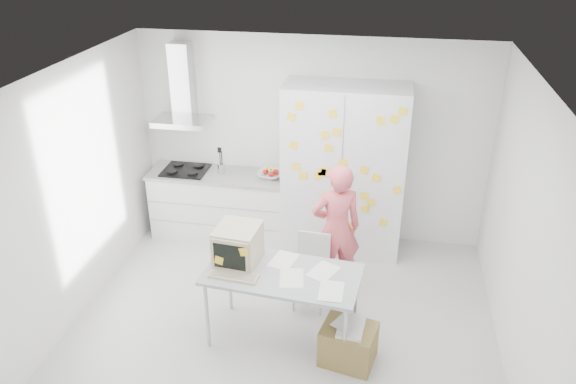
% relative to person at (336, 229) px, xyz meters
% --- Properties ---
extents(floor, '(4.50, 4.00, 0.02)m').
position_rel_person_xyz_m(floor, '(-0.46, -0.75, -0.81)').
color(floor, silver).
rests_on(floor, ground).
extents(walls, '(4.52, 4.01, 2.70)m').
position_rel_person_xyz_m(walls, '(-0.46, -0.03, 0.55)').
color(walls, white).
rests_on(walls, ground).
extents(ceiling, '(4.50, 4.00, 0.02)m').
position_rel_person_xyz_m(ceiling, '(-0.46, -0.75, 1.90)').
color(ceiling, white).
rests_on(ceiling, walls).
extents(counter_run, '(1.84, 0.63, 1.28)m').
position_rel_person_xyz_m(counter_run, '(-1.66, 0.95, -0.32)').
color(counter_run, white).
rests_on(counter_run, ground).
extents(range_hood, '(0.70, 0.48, 1.01)m').
position_rel_person_xyz_m(range_hood, '(-2.11, 1.09, 1.16)').
color(range_hood, silver).
rests_on(range_hood, walls).
extents(tall_cabinet, '(1.50, 0.68, 2.20)m').
position_rel_person_xyz_m(tall_cabinet, '(-0.01, 0.92, 0.30)').
color(tall_cabinet, silver).
rests_on(tall_cabinet, ground).
extents(person, '(0.68, 0.57, 1.59)m').
position_rel_person_xyz_m(person, '(0.00, 0.00, 0.00)').
color(person, '#E75965').
rests_on(person, ground).
extents(desk, '(1.59, 0.90, 1.22)m').
position_rel_person_xyz_m(desk, '(-0.73, -0.92, 0.13)').
color(desk, '#9FA5A9').
rests_on(desk, ground).
extents(chair, '(0.41, 0.41, 0.85)m').
position_rel_person_xyz_m(chair, '(-0.23, -0.32, -0.32)').
color(chair, beige).
rests_on(chair, ground).
extents(cardboard_box, '(0.58, 0.50, 0.45)m').
position_rel_person_xyz_m(cardboard_box, '(0.27, -1.20, -0.58)').
color(cardboard_box, olive).
rests_on(cardboard_box, ground).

